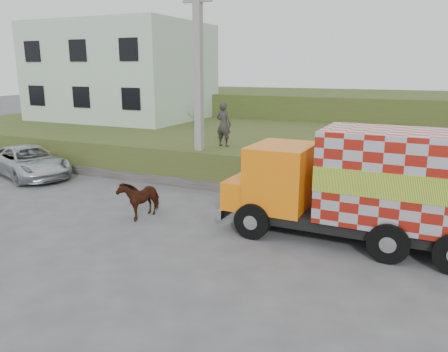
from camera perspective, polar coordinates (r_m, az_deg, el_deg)
The scene contains 10 objects.
ground at distance 13.88m, azimuth -8.32°, elevation -6.20°, with size 120.00×120.00×0.00m, color #474749.
embankment at distance 22.45m, azimuth 5.52°, elevation 3.63°, with size 40.00×12.00×1.50m, color #2E511B.
embankment_far at distance 33.83m, azimuth 12.31°, elevation 8.13°, with size 40.00×12.00×3.00m, color #2E511B.
retaining_strip at distance 18.24m, azimuth -6.53°, elevation -0.58°, with size 16.00×0.50×0.40m, color #595651.
building at distance 30.02m, azimuth -13.06°, elevation 13.13°, with size 10.00×8.00×6.00m, color #AAC6A9.
utility_pole at distance 17.53m, azimuth -3.33°, elevation 11.73°, with size 1.20×0.30×8.00m.
cargo_truck at distance 12.47m, azimuth 18.11°, elevation -1.18°, with size 7.19×2.63×3.18m.
cow at distance 14.49m, azimuth -10.94°, elevation -2.80°, with size 0.68×1.50×1.27m, color #341A0D.
suv at distance 21.33m, azimuth -24.15°, elevation 1.73°, with size 2.26×4.91×1.36m, color #A5ABAE.
pedestrian at distance 18.51m, azimuth -0.05°, elevation 6.75°, with size 0.68×0.44×1.86m, color #302E2B.
Camera 1 is at (7.17, -10.90, 4.75)m, focal length 35.00 mm.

